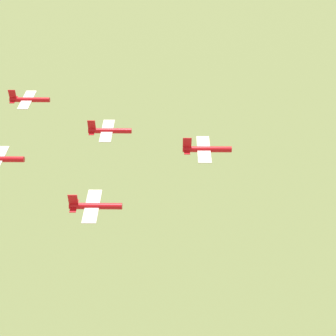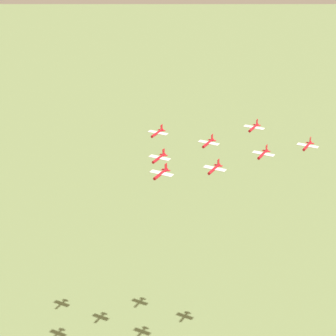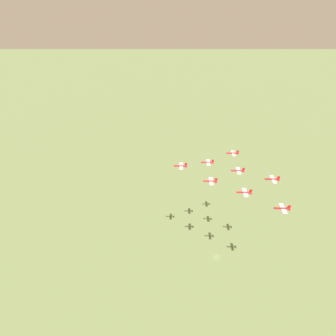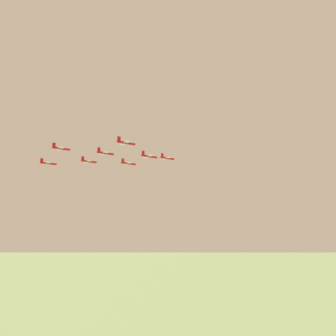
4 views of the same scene
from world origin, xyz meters
name	(u,v)px [view 4 (image 4 of 4)]	position (x,y,z in m)	size (l,w,h in m)	color
jet_0	(167,158)	(-31.63, 8.63, 93.74)	(8.48, 8.26, 2.87)	red
jet_1	(128,163)	(-18.29, -8.02, 90.42)	(8.48, 8.26, 2.87)	red
jet_2	(149,156)	(-10.60, 12.20, 90.06)	(8.48, 8.26, 2.87)	red
jet_3	(88,161)	(-4.95, -24.67, 91.20)	(8.48, 8.26, 2.87)	red
jet_4	(105,153)	(2.75, -4.45, 91.32)	(8.48, 8.26, 2.87)	red
jet_5	(126,143)	(10.44, 15.78, 91.40)	(8.48, 8.26, 2.87)	red
jet_6	(48,163)	(8.39, -41.32, 89.78)	(8.48, 8.26, 2.87)	red
jet_7	(60,148)	(16.09, -21.10, 93.24)	(8.48, 8.26, 2.87)	red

